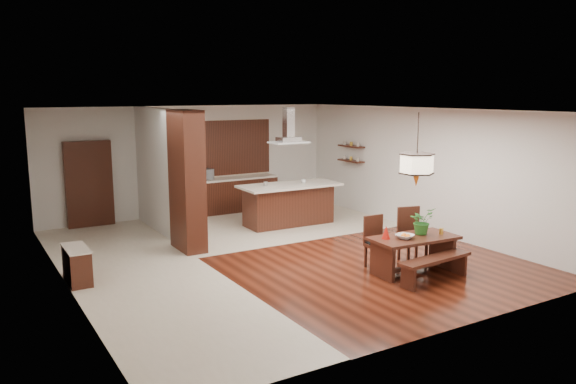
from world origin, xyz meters
TOP-DOWN VIEW (x-y plane):
  - room_shell at (0.00, 0.00)m, footprint 9.00×9.04m
  - tile_hallway at (-2.75, 0.00)m, footprint 2.50×9.00m
  - tile_kitchen at (1.25, 2.50)m, footprint 5.50×4.00m
  - soffit_band at (0.00, 0.00)m, footprint 8.00×9.00m
  - partition_pier at (-1.40, 1.20)m, footprint 0.45×1.00m
  - partition_stub at (-1.40, 3.30)m, footprint 0.18×2.40m
  - hallway_console at (-3.81, 0.20)m, footprint 0.37×0.88m
  - hallway_doorway at (-2.70, 4.40)m, footprint 1.10×0.20m
  - rear_counter at (1.00, 4.20)m, footprint 2.60×0.62m
  - kitchen_window at (1.00, 4.46)m, footprint 2.60×0.08m
  - shelf_lower at (3.87, 2.60)m, footprint 0.26×0.90m
  - shelf_upper at (3.87, 2.60)m, footprint 0.26×0.90m
  - dining_table at (1.56, -2.33)m, footprint 1.65×0.89m
  - dining_bench at (1.53, -2.91)m, footprint 1.57×0.48m
  - dining_chair_left at (1.19, -1.82)m, footprint 0.45×0.45m
  - dining_chair_right at (1.99, -1.87)m, footprint 0.57×0.57m
  - pendant_lantern at (1.56, -2.33)m, footprint 0.64×0.64m
  - foliage_plant at (1.80, -2.27)m, footprint 0.49×0.44m
  - fruit_bowl at (1.32, -2.35)m, footprint 0.40×0.40m
  - napkin_cone at (1.02, -2.19)m, footprint 0.18×0.18m
  - gold_ornament at (2.12, -2.46)m, footprint 0.10×0.10m
  - kitchen_island at (1.55, 2.05)m, footprint 2.50×1.12m
  - range_hood at (1.55, 2.05)m, footprint 0.90×0.55m
  - island_cup at (1.93, 1.97)m, footprint 0.13×0.13m
  - microwave at (0.18, 4.23)m, footprint 0.56×0.42m

SIDE VIEW (x-z plane):
  - tile_hallway at x=-2.75m, z-range 0.00..0.01m
  - tile_kitchen at x=1.25m, z-range 0.00..0.01m
  - dining_bench at x=1.53m, z-range 0.00..0.44m
  - hallway_console at x=-3.81m, z-range 0.00..0.63m
  - rear_counter at x=1.00m, z-range 0.00..0.95m
  - dining_chair_left at x=1.19m, z-range 0.00..0.98m
  - dining_table at x=1.56m, z-range 0.16..0.83m
  - kitchen_island at x=1.55m, z-range 0.01..1.04m
  - dining_chair_right at x=1.99m, z-range 0.00..1.06m
  - fruit_bowl at x=1.32m, z-range 0.67..0.74m
  - gold_ornament at x=2.12m, z-range 0.67..0.78m
  - napkin_cone at x=1.02m, z-range 0.67..0.91m
  - foliage_plant at x=1.80m, z-range 0.67..1.16m
  - hallway_doorway at x=-2.70m, z-range 0.00..2.10m
  - island_cup at x=1.93m, z-range 1.03..1.12m
  - microwave at x=0.18m, z-range 0.95..1.24m
  - shelf_lower at x=3.87m, z-range 1.38..1.42m
  - partition_pier at x=-1.40m, z-range 0.00..2.90m
  - partition_stub at x=-1.40m, z-range 0.00..2.90m
  - kitchen_window at x=1.00m, z-range 1.00..2.50m
  - shelf_upper at x=3.87m, z-range 1.78..1.82m
  - room_shell at x=0.00m, z-range 0.60..3.52m
  - pendant_lantern at x=1.56m, z-range 1.59..2.90m
  - range_hood at x=1.55m, z-range 2.03..2.90m
  - soffit_band at x=0.00m, z-range 2.88..2.89m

